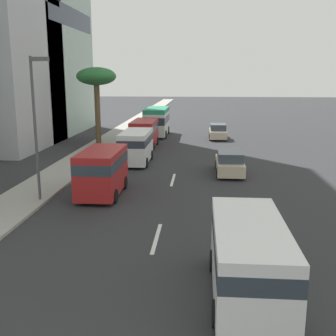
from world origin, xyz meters
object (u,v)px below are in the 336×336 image
at_px(van_lead, 102,170).
at_px(car_fifth, 230,163).
at_px(van_second, 249,255).
at_px(car_fourth, 218,132).
at_px(palm_tree, 96,79).
at_px(street_lamp, 36,114).
at_px(van_seventh, 144,132).
at_px(minibus_third, 157,121).
at_px(van_sixth, 136,145).

xyz_separation_m(van_lead, car_fifth, (5.72, -7.28, -0.70)).
height_order(van_second, car_fourth, van_second).
distance_m(car_fifth, palm_tree, 16.82).
bearing_deg(palm_tree, van_second, -157.44).
bearing_deg(palm_tree, car_fifth, -133.00).
height_order(palm_tree, street_lamp, street_lamp).
distance_m(van_lead, palm_tree, 17.78).
height_order(car_fifth, van_seventh, van_seventh).
relative_size(van_lead, car_fifth, 1.04).
xyz_separation_m(van_second, palm_tree, (26.82, 11.14, 4.89)).
bearing_deg(palm_tree, minibus_third, -35.28).
relative_size(van_second, van_sixth, 1.04).
relative_size(van_sixth, van_seventh, 0.94).
distance_m(van_lead, minibus_third, 23.40).
xyz_separation_m(van_seventh, palm_tree, (0.84, 4.51, 4.78)).
xyz_separation_m(van_seventh, street_lamp, (-17.29, 3.00, 3.15)).
bearing_deg(car_fifth, street_lamp, 125.73).
height_order(minibus_third, van_sixth, minibus_third).
xyz_separation_m(van_lead, van_seventh, (15.73, -0.15, -0.01)).
height_order(van_lead, car_fourth, van_lead).
relative_size(palm_tree, street_lamp, 0.98).
height_order(car_fourth, van_seventh, van_seventh).
bearing_deg(street_lamp, car_fifth, -54.27).
relative_size(van_sixth, street_lamp, 0.70).
bearing_deg(van_sixth, van_second, 18.38).
bearing_deg(street_lamp, palm_tree, 4.74).
relative_size(minibus_third, palm_tree, 0.91).
xyz_separation_m(car_fourth, van_seventh, (-5.80, 6.93, 0.67)).
relative_size(minibus_third, car_fourth, 1.60).
bearing_deg(van_lead, minibus_third, 178.82).
distance_m(car_fourth, van_sixth, 14.46).
bearing_deg(van_sixth, palm_tree, -148.43).
bearing_deg(van_lead, van_seventh, 179.44).
height_order(minibus_third, car_fourth, minibus_third).
xyz_separation_m(minibus_third, car_fifth, (-17.68, -6.80, -0.94)).
bearing_deg(van_second, van_sixth, 18.38).
bearing_deg(minibus_third, van_seventh, -2.44).
bearing_deg(car_fourth, palm_tree, 113.45).
bearing_deg(car_fourth, van_second, 179.46).
height_order(van_lead, van_sixth, van_lead).
distance_m(van_second, van_sixth, 19.93).
height_order(van_lead, van_second, van_lead).
xyz_separation_m(van_second, car_fifth, (15.97, -0.49, -0.58)).
bearing_deg(minibus_third, van_sixth, 0.09).
relative_size(van_second, car_fifth, 1.18).
bearing_deg(street_lamp, van_sixth, -18.13).
bearing_deg(car_fourth, van_sixth, 152.89).
distance_m(minibus_third, car_fourth, 6.93).
distance_m(car_fourth, street_lamp, 25.43).
bearing_deg(street_lamp, van_lead, -61.19).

